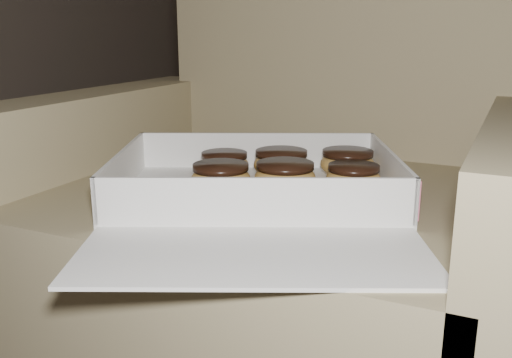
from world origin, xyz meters
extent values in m
cube|color=#887857|center=(-0.47, -0.09, 0.21)|extent=(0.72, 0.72, 0.42)
cube|color=#887857|center=(-0.47, 0.24, 0.68)|extent=(0.72, 0.14, 0.52)
cube|color=#887857|center=(-0.86, -0.09, 0.28)|extent=(0.12, 0.72, 0.56)
cube|color=#887857|center=(-0.08, -0.09, 0.28)|extent=(0.12, 0.72, 0.56)
cube|color=white|center=(-0.47, -0.17, 0.43)|extent=(0.53, 0.48, 0.01)
cube|color=white|center=(-0.54, -0.03, 0.46)|extent=(0.40, 0.19, 0.07)
cube|color=white|center=(-0.40, -0.32, 0.46)|extent=(0.40, 0.19, 0.07)
cube|color=white|center=(-0.67, -0.26, 0.46)|extent=(0.14, 0.30, 0.07)
cube|color=white|center=(-0.28, -0.09, 0.46)|extent=(0.14, 0.30, 0.07)
cube|color=#D95778|center=(-0.27, -0.08, 0.46)|extent=(0.14, 0.29, 0.06)
cube|color=white|center=(-0.36, -0.41, 0.42)|extent=(0.46, 0.35, 0.01)
ellipsoid|color=gold|center=(-0.56, -0.12, 0.45)|extent=(0.09, 0.09, 0.04)
cylinder|color=black|center=(-0.56, -0.12, 0.47)|extent=(0.08, 0.08, 0.01)
ellipsoid|color=gold|center=(-0.47, -0.08, 0.45)|extent=(0.10, 0.10, 0.05)
cylinder|color=black|center=(-0.47, -0.08, 0.47)|extent=(0.09, 0.09, 0.01)
ellipsoid|color=gold|center=(-0.52, -0.21, 0.45)|extent=(0.10, 0.10, 0.05)
cylinder|color=black|center=(-0.52, -0.21, 0.47)|extent=(0.09, 0.09, 0.01)
ellipsoid|color=gold|center=(-0.36, -0.02, 0.45)|extent=(0.10, 0.10, 0.05)
cylinder|color=black|center=(-0.36, -0.02, 0.47)|extent=(0.09, 0.09, 0.01)
ellipsoid|color=gold|center=(-0.33, -0.11, 0.45)|extent=(0.09, 0.09, 0.04)
cylinder|color=black|center=(-0.33, -0.11, 0.47)|extent=(0.08, 0.08, 0.01)
ellipsoid|color=gold|center=(-0.42, -0.16, 0.45)|extent=(0.10, 0.10, 0.05)
cylinder|color=black|center=(-0.42, -0.16, 0.47)|extent=(0.09, 0.09, 0.01)
ellipsoid|color=black|center=(-0.39, -0.29, 0.43)|extent=(0.01, 0.01, 0.00)
ellipsoid|color=black|center=(-0.43, -0.27, 0.43)|extent=(0.01, 0.01, 0.00)
ellipsoid|color=black|center=(-0.51, -0.21, 0.43)|extent=(0.01, 0.01, 0.00)
ellipsoid|color=black|center=(-0.39, -0.29, 0.43)|extent=(0.01, 0.01, 0.00)
ellipsoid|color=black|center=(-0.35, -0.13, 0.43)|extent=(0.01, 0.01, 0.00)
camera|label=1|loc=(-0.09, -0.98, 0.69)|focal=40.00mm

